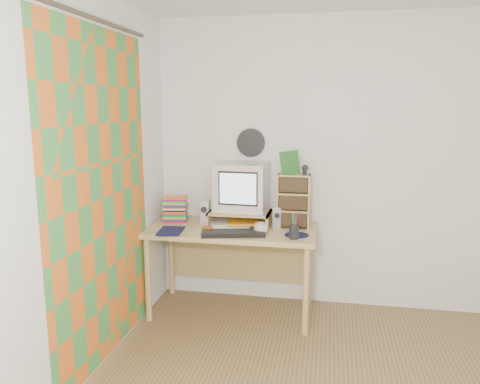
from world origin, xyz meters
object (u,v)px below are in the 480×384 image
at_px(dvd_stack, 175,205).
at_px(cd_rack, 294,201).
at_px(crt_monitor, 242,187).
at_px(mug, 261,229).
at_px(keyboard, 233,233).
at_px(desk, 233,241).
at_px(diary, 159,229).

height_order(dvd_stack, cd_rack, cd_rack).
distance_m(crt_monitor, mug, 0.47).
bearing_deg(crt_monitor, keyboard, -85.31).
bearing_deg(mug, dvd_stack, 160.46).
relative_size(crt_monitor, mug, 3.80).
distance_m(desk, keyboard, 0.34).
bearing_deg(desk, crt_monitor, 57.10).
relative_size(keyboard, diary, 2.16).
height_order(crt_monitor, mug, crt_monitor).
relative_size(desk, diary, 6.10).
bearing_deg(cd_rack, crt_monitor, 175.14).
height_order(crt_monitor, cd_rack, crt_monitor).
xyz_separation_m(crt_monitor, dvd_stack, (-0.59, -0.02, -0.18)).
relative_size(crt_monitor, diary, 1.85).
distance_m(cd_rack, mug, 0.40).
height_order(desk, keyboard, keyboard).
bearing_deg(diary, crt_monitor, 27.82).
xyz_separation_m(keyboard, cd_rack, (0.44, 0.34, 0.21)).
distance_m(dvd_stack, cd_rack, 1.04).
bearing_deg(mug, keyboard, -160.01).
xyz_separation_m(crt_monitor, cd_rack, (0.45, -0.04, -0.10)).
height_order(cd_rack, diary, cd_rack).
distance_m(keyboard, diary, 0.60).
relative_size(crt_monitor, keyboard, 0.86).
bearing_deg(cd_rack, keyboard, -141.80).
bearing_deg(mug, desk, 140.59).
bearing_deg(diary, dvd_stack, 82.48).
xyz_separation_m(crt_monitor, mug, (0.21, -0.31, -0.28)).
height_order(mug, diary, mug).
bearing_deg(mug, crt_monitor, 124.66).
relative_size(keyboard, mug, 4.43).
distance_m(crt_monitor, dvd_stack, 0.62).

